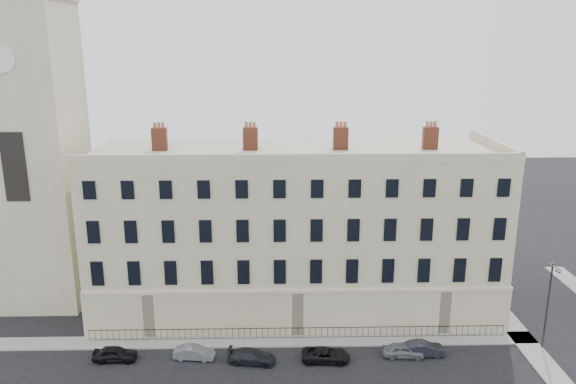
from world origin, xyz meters
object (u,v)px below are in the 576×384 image
car_d (326,355)px  car_e (403,350)px  car_f (423,349)px  streetlamp (548,302)px  car_c (252,356)px  car_b (194,353)px  car_a (115,354)px

car_d → car_e: (6.22, 0.46, 0.03)m
car_f → streetlamp: (10.08, 0.78, 3.56)m
car_c → car_e: car_e is taller
car_d → streetlamp: (17.92, 1.40, 3.61)m
car_b → car_a: bearing=97.3°
car_a → car_e: size_ratio=1.04×
car_a → car_b: car_a is taller
car_f → streetlamp: bearing=-87.3°
car_d → car_f: (7.84, 0.63, 0.05)m
car_a → streetlamp: 34.71m
car_c → streetlamp: streetlamp is taller
car_b → car_f: (18.23, 0.05, 0.05)m
car_b → car_f: car_f is taller
car_b → car_c: car_c is taller
car_e → streetlamp: size_ratio=0.44×
car_d → car_e: 6.24m
car_a → car_d: 16.59m
car_b → car_d: (10.39, -0.58, 0.00)m
car_b → streetlamp: streetlamp is taller
car_f → car_d: bearing=92.9°
car_d → streetlamp: streetlamp is taller
car_c → car_d: (5.82, 0.11, -0.02)m
car_d → car_c: bearing=94.8°
car_a → car_b: size_ratio=1.07×
car_a → car_e: bearing=-90.3°
car_a → car_e: car_a is taller
car_e → car_f: (1.62, 0.16, 0.02)m
car_b → car_d: size_ratio=0.84×
car_f → streetlamp: streetlamp is taller
car_b → car_c: (4.56, -0.69, 0.02)m
car_f → car_a: bearing=88.7°
car_f → car_c: bearing=91.4°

